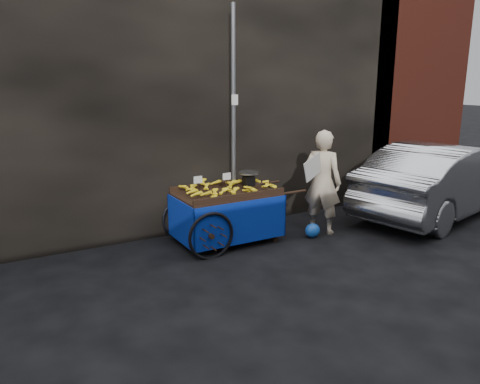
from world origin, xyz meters
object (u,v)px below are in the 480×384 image
banana_cart (224,198)px  vendor (322,182)px  plastic_bag (313,230)px  parked_car (441,179)px

banana_cart → vendor: 1.85m
plastic_bag → parked_car: bearing=-2.3°
vendor → banana_cart: bearing=45.0°
parked_car → vendor: bearing=71.2°
banana_cart → vendor: (1.80, -0.40, 0.16)m
banana_cart → vendor: bearing=-13.0°
banana_cart → plastic_bag: size_ratio=8.22×
banana_cart → vendor: vendor is taller
vendor → plastic_bag: (-0.31, -0.17, -0.82)m
banana_cart → vendor: size_ratio=1.24×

